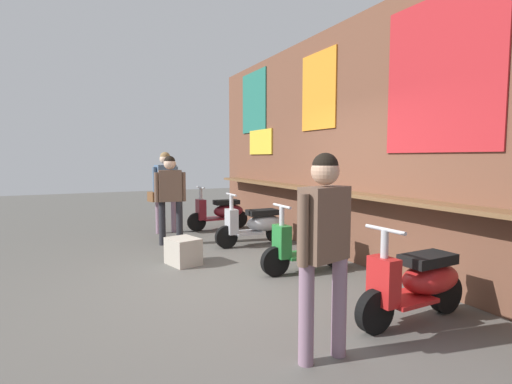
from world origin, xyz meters
TOP-DOWN VIEW (x-y plane):
  - ground_plane at (0.00, 0.00)m, footprint 29.24×29.24m
  - market_stall_facade at (0.01, 2.02)m, footprint 10.44×0.61m
  - scooter_maroon at (-3.66, 1.08)m, footprint 0.46×1.40m
  - scooter_silver at (-1.86, 1.08)m, footprint 0.46×1.40m
  - scooter_green at (-0.05, 1.08)m, footprint 0.46×1.40m
  - scooter_red at (1.83, 1.08)m, footprint 0.47×1.40m
  - shopper_with_handbag at (-3.76, -0.14)m, footprint 0.39×0.67m
  - shopper_browsing at (2.05, -0.21)m, footprint 0.30×0.55m
  - shopper_passing at (-2.56, -0.32)m, footprint 0.25×0.56m
  - merchandise_crate at (-1.17, -0.46)m, footprint 0.57×0.50m

SIDE VIEW (x-z plane):
  - ground_plane at x=0.00m, z-range 0.00..0.00m
  - merchandise_crate at x=-1.17m, z-range 0.00..0.40m
  - scooter_maroon at x=-3.66m, z-range -0.10..0.87m
  - scooter_silver at x=-1.86m, z-range -0.10..0.87m
  - scooter_green at x=-0.05m, z-range -0.10..0.87m
  - scooter_red at x=1.83m, z-range -0.10..0.87m
  - shopper_passing at x=-2.56m, z-range 0.18..1.82m
  - shopper_browsing at x=2.05m, z-range 0.19..1.83m
  - shopper_with_handbag at x=-3.76m, z-range 0.19..1.91m
  - market_stall_facade at x=0.01m, z-range 0.00..3.68m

